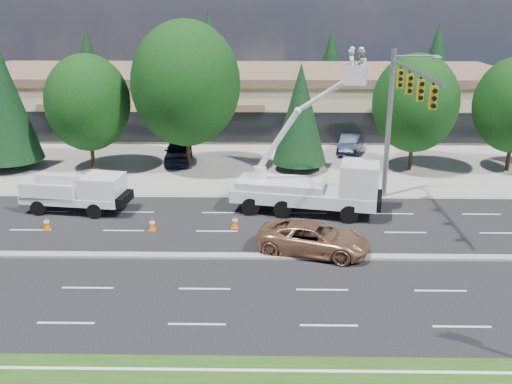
{
  "coord_description": "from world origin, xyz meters",
  "views": [
    {
      "loc": [
        2.57,
        -24.82,
        11.63
      ],
      "look_at": [
        2.09,
        2.67,
        2.4
      ],
      "focal_mm": 40.0,
      "sensor_mm": 36.0,
      "label": 1
    }
  ],
  "objects_px": {
    "utility_pickup": "(81,196)",
    "bucket_truck": "(318,180)",
    "signal_mast": "(399,106)",
    "minivan": "(314,238)"
  },
  "relations": [
    {
      "from": "utility_pickup",
      "to": "bucket_truck",
      "type": "distance_m",
      "value": 13.72
    },
    {
      "from": "signal_mast",
      "to": "bucket_truck",
      "type": "distance_m",
      "value": 6.12
    },
    {
      "from": "bucket_truck",
      "to": "minivan",
      "type": "xyz_separation_m",
      "value": [
        -0.66,
        -5.44,
        -1.24
      ]
    },
    {
      "from": "signal_mast",
      "to": "utility_pickup",
      "type": "relative_size",
      "value": 1.69
    },
    {
      "from": "signal_mast",
      "to": "minivan",
      "type": "xyz_separation_m",
      "value": [
        -5.12,
        -6.44,
        -5.31
      ]
    },
    {
      "from": "signal_mast",
      "to": "utility_pickup",
      "type": "bearing_deg",
      "value": -177.15
    },
    {
      "from": "utility_pickup",
      "to": "signal_mast",
      "type": "bearing_deg",
      "value": 10.44
    },
    {
      "from": "utility_pickup",
      "to": "minivan",
      "type": "xyz_separation_m",
      "value": [
        13.02,
        -5.54,
        -0.17
      ]
    },
    {
      "from": "utility_pickup",
      "to": "bucket_truck",
      "type": "bearing_deg",
      "value": 7.15
    },
    {
      "from": "signal_mast",
      "to": "bucket_truck",
      "type": "xyz_separation_m",
      "value": [
        -4.46,
        -1.01,
        -4.07
      ]
    }
  ]
}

